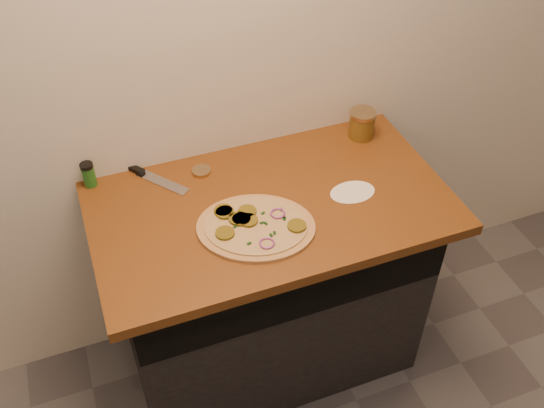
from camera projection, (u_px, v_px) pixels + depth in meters
name	position (u px, v px, depth m)	size (l,w,h in m)	color
cabinet	(268.00, 286.00, 2.36)	(1.10, 0.60, 0.86)	black
countertop	(271.00, 206.00, 2.04)	(1.20, 0.70, 0.04)	brown
pizza	(255.00, 226.00, 1.93)	(0.48, 0.48, 0.03)	tan
chefs_knife	(145.00, 174.00, 2.12)	(0.21, 0.26, 0.02)	#B7BAC1
mason_jar_lid	(201.00, 171.00, 2.13)	(0.07, 0.07, 0.01)	tan
salsa_jar	(362.00, 124.00, 2.26)	(0.10, 0.10, 0.11)	maroon
spice_shaker	(89.00, 174.00, 2.06)	(0.04, 0.04, 0.09)	#20601E
flour_spill	(352.00, 192.00, 2.06)	(0.16, 0.16, 0.00)	white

